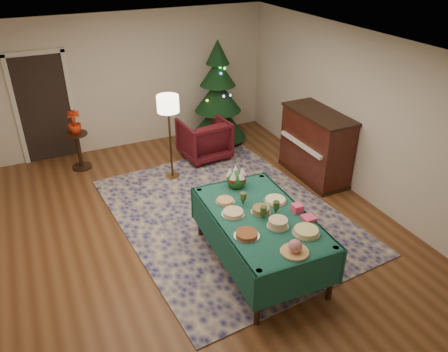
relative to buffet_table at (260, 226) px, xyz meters
name	(u,v)px	position (x,y,z in m)	size (l,w,h in m)	color
room_shell	(188,151)	(-0.55, 1.09, 0.71)	(7.00, 7.00, 7.00)	#593319
doorway	(44,106)	(-2.15, 4.57, 0.46)	(1.08, 0.04, 2.16)	black
rug	(227,214)	(0.12, 1.25, -0.63)	(3.20, 4.20, 0.02)	#161854
buffet_table	(260,226)	(0.00, 0.00, 0.00)	(1.26, 2.08, 0.79)	black
platter_0	(295,248)	(-0.02, -0.81, 0.23)	(0.33, 0.33, 0.17)	silver
platter_1	(306,231)	(0.31, -0.56, 0.19)	(0.34, 0.34, 0.07)	silver
platter_2	(247,234)	(-0.36, -0.31, 0.18)	(0.31, 0.31, 0.06)	silver
platter_3	(278,223)	(0.07, -0.30, 0.21)	(0.28, 0.28, 0.11)	silver
platter_4	(233,213)	(-0.31, 0.17, 0.18)	(0.31, 0.31, 0.06)	silver
platter_5	(261,210)	(0.04, 0.06, 0.19)	(0.26, 0.26, 0.08)	silver
platter_6	(275,200)	(0.34, 0.21, 0.18)	(0.32, 0.32, 0.04)	silver
platter_7	(225,201)	(-0.28, 0.49, 0.18)	(0.26, 0.26, 0.04)	silver
goblet_0	(243,199)	(-0.09, 0.32, 0.26)	(0.08, 0.08, 0.19)	#2D471E
goblet_1	(276,207)	(0.20, -0.05, 0.26)	(0.08, 0.08, 0.19)	#2D471E
goblet_2	(263,213)	(-0.01, -0.08, 0.26)	(0.08, 0.08, 0.19)	#2D471E
napkin_stack	(309,218)	(0.51, -0.33, 0.18)	(0.16, 0.16, 0.04)	#EB416F
gift_box	(297,208)	(0.47, -0.12, 0.21)	(0.13, 0.13, 0.11)	#F94574
centerpiece	(236,178)	(0.05, 0.79, 0.30)	(0.29, 0.29, 0.33)	#1E4C1E
armchair	(204,137)	(0.60, 3.31, -0.19)	(0.86, 0.81, 0.89)	#4D1017
floor_lamp	(168,109)	(-0.26, 2.82, 0.69)	(0.38, 0.38, 1.57)	#A57F3F
side_table	(79,151)	(-1.72, 3.90, -0.28)	(0.40, 0.40, 0.72)	black
potted_plant	(75,127)	(-1.72, 3.90, 0.21)	(0.24, 0.43, 0.24)	#B7280D
christmas_tree	(218,98)	(1.18, 3.94, 0.34)	(1.33, 1.33, 2.16)	black
piano	(316,146)	(2.12, 1.75, -0.02)	(0.69, 1.45, 1.25)	black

